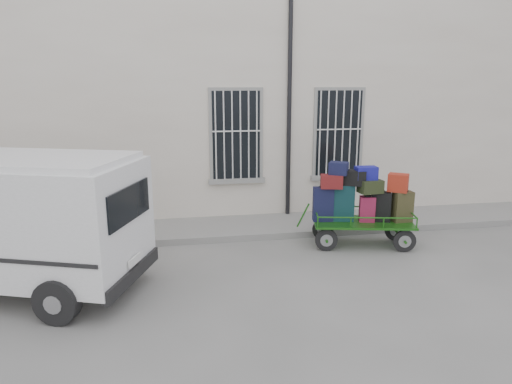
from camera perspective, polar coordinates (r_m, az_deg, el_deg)
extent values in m
plane|color=slate|center=(9.32, 2.58, -8.79)|extent=(80.00, 80.00, 0.00)
cube|color=beige|center=(14.06, -2.28, 11.27)|extent=(24.00, 5.00, 6.00)
cylinder|color=black|center=(11.72, 4.17, 9.85)|extent=(0.11, 0.11, 5.60)
cube|color=black|center=(11.57, -2.50, 7.09)|extent=(1.20, 0.08, 2.20)
cube|color=gray|center=(11.73, -2.43, 1.44)|extent=(1.45, 0.22, 0.12)
cube|color=black|center=(12.22, 10.25, 7.23)|extent=(1.20, 0.08, 2.20)
cube|color=gray|center=(12.38, 10.06, 1.87)|extent=(1.45, 0.22, 0.12)
cube|color=gray|center=(11.33, 0.15, -4.30)|extent=(24.00, 1.70, 0.15)
cylinder|color=black|center=(9.96, 8.79, -5.96)|extent=(0.49, 0.16, 0.49)
cylinder|color=gray|center=(9.96, 8.79, -5.96)|extent=(0.28, 0.14, 0.27)
cylinder|color=black|center=(10.66, 8.35, -4.64)|extent=(0.49, 0.16, 0.49)
cylinder|color=gray|center=(10.66, 8.35, -4.64)|extent=(0.28, 0.14, 0.27)
cylinder|color=black|center=(10.29, 18.07, -5.85)|extent=(0.49, 0.16, 0.49)
cylinder|color=gray|center=(10.29, 18.07, -5.85)|extent=(0.28, 0.14, 0.27)
cylinder|color=black|center=(10.97, 17.04, -4.59)|extent=(0.49, 0.16, 0.49)
cylinder|color=gray|center=(10.97, 17.04, -4.59)|extent=(0.28, 0.14, 0.27)
cube|color=#1D5C15|center=(10.35, 13.20, -3.71)|extent=(2.31, 1.41, 0.05)
cylinder|color=#1D5C15|center=(10.14, 5.90, -2.92)|extent=(0.28, 0.10, 0.55)
cube|color=#111734|center=(10.12, 8.39, -1.51)|extent=(0.46, 0.29, 0.76)
cube|color=black|center=(10.03, 8.46, 0.65)|extent=(0.19, 0.15, 0.03)
cube|color=#0C282D|center=(10.19, 10.82, -1.36)|extent=(0.51, 0.31, 0.81)
cube|color=black|center=(10.09, 10.92, 0.94)|extent=(0.21, 0.14, 0.03)
cube|color=#8A194E|center=(10.29, 13.71, -2.08)|extent=(0.38, 0.31, 0.56)
cube|color=black|center=(10.21, 13.80, -0.48)|extent=(0.15, 0.14, 0.03)
cube|color=black|center=(10.39, 15.31, -1.76)|extent=(0.48, 0.38, 0.65)
cube|color=black|center=(10.31, 15.42, 0.06)|extent=(0.19, 0.16, 0.03)
cube|color=#3A361D|center=(10.48, 17.84, -1.75)|extent=(0.42, 0.27, 0.67)
cube|color=black|center=(10.39, 17.98, 0.12)|extent=(0.19, 0.16, 0.03)
cube|color=#5B1A12|center=(9.97, 9.42, 1.31)|extent=(0.51, 0.37, 0.29)
cube|color=black|center=(10.10, 12.03, 1.76)|extent=(0.63, 0.50, 0.32)
cube|color=#262C16|center=(10.17, 14.10, 0.69)|extent=(0.52, 0.40, 0.28)
cube|color=maroon|center=(10.34, 17.34, 1.12)|extent=(0.51, 0.48, 0.39)
cube|color=#111734|center=(9.99, 10.30, 2.93)|extent=(0.48, 0.44, 0.27)
cube|color=navy|center=(10.15, 13.59, 2.32)|extent=(0.47, 0.29, 0.28)
cube|color=silver|center=(8.86, -29.09, -2.61)|extent=(4.99, 3.41, 1.88)
cube|color=black|center=(7.57, -15.56, -1.43)|extent=(0.53, 1.39, 0.57)
cube|color=black|center=(7.95, -15.08, -9.81)|extent=(0.75, 1.85, 0.23)
cube|color=white|center=(7.85, -14.91, -8.23)|extent=(0.18, 0.42, 0.13)
cylinder|color=black|center=(7.59, -23.61, -12.43)|extent=(0.74, 0.45, 0.71)
cylinder|color=black|center=(9.11, -17.07, -7.54)|extent=(0.74, 0.45, 0.71)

